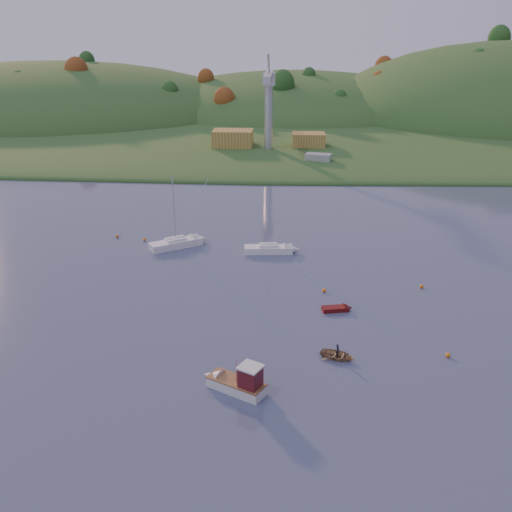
{
  "coord_description": "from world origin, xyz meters",
  "views": [
    {
      "loc": [
        6.92,
        -35.56,
        32.03
      ],
      "look_at": [
        3.08,
        36.2,
        3.93
      ],
      "focal_mm": 40.0,
      "sensor_mm": 36.0,
      "label": 1
    }
  ],
  "objects_px": {
    "canoe": "(337,355)",
    "red_tender": "(341,308)",
    "sailboat_far": "(268,248)",
    "sailboat_near": "(176,243)",
    "fishing_boat": "(233,381)"
  },
  "relations": [
    {
      "from": "sailboat_far",
      "to": "red_tender",
      "type": "distance_m",
      "value": 21.81
    },
    {
      "from": "red_tender",
      "to": "sailboat_far",
      "type": "bearing_deg",
      "value": 104.91
    },
    {
      "from": "red_tender",
      "to": "sailboat_near",
      "type": "bearing_deg",
      "value": 127.89
    },
    {
      "from": "sailboat_far",
      "to": "sailboat_near",
      "type": "bearing_deg",
      "value": 169.71
    },
    {
      "from": "fishing_boat",
      "to": "canoe",
      "type": "bearing_deg",
      "value": -120.4
    },
    {
      "from": "fishing_boat",
      "to": "red_tender",
      "type": "height_order",
      "value": "fishing_boat"
    },
    {
      "from": "fishing_boat",
      "to": "canoe",
      "type": "xyz_separation_m",
      "value": [
        10.53,
        6.21,
        -0.58
      ]
    },
    {
      "from": "fishing_boat",
      "to": "sailboat_near",
      "type": "distance_m",
      "value": 40.63
    },
    {
      "from": "canoe",
      "to": "red_tender",
      "type": "height_order",
      "value": "red_tender"
    },
    {
      "from": "fishing_boat",
      "to": "sailboat_far",
      "type": "bearing_deg",
      "value": -64.32
    },
    {
      "from": "sailboat_far",
      "to": "canoe",
      "type": "distance_m",
      "value": 31.91
    },
    {
      "from": "sailboat_near",
      "to": "fishing_boat",
      "type": "bearing_deg",
      "value": -105.63
    },
    {
      "from": "sailboat_near",
      "to": "red_tender",
      "type": "distance_m",
      "value": 32.41
    },
    {
      "from": "sailboat_near",
      "to": "red_tender",
      "type": "relative_size",
      "value": 2.96
    },
    {
      "from": "sailboat_far",
      "to": "canoe",
      "type": "height_order",
      "value": "sailboat_far"
    }
  ]
}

